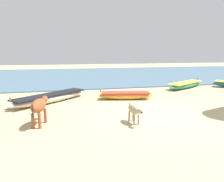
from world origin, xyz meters
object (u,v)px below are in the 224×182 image
object	(u,v)px
fishing_boat_4	(186,85)
fishing_boat_1	(125,95)
cow_adult_rust	(39,106)
calf_near_dun	(134,110)
fishing_boat_5	(51,98)

from	to	relation	value
fishing_boat_4	fishing_boat_1	bearing A→B (deg)	175.36
fishing_boat_1	cow_adult_rust	xyz separation A→B (m)	(-4.33, -3.46, 0.48)
calf_near_dun	fishing_boat_1	bearing A→B (deg)	161.76
fishing_boat_1	calf_near_dun	bearing A→B (deg)	89.16
fishing_boat_5	cow_adult_rust	xyz separation A→B (m)	(-0.24, -3.65, 0.46)
fishing_boat_1	calf_near_dun	world-z (taller)	calf_near_dun
fishing_boat_4	calf_near_dun	size ratio (longest dim) A/B	3.74
calf_near_dun	cow_adult_rust	bearing A→B (deg)	-106.01
fishing_boat_4	fishing_boat_5	distance (m)	9.92
cow_adult_rust	fishing_boat_4	bearing A→B (deg)	-44.58
fishing_boat_4	cow_adult_rust	distance (m)	11.59
cow_adult_rust	fishing_boat_5	bearing A→B (deg)	9.97
fishing_boat_1	cow_adult_rust	distance (m)	5.56
fishing_boat_1	calf_near_dun	size ratio (longest dim) A/B	2.90
fishing_boat_1	calf_near_dun	xyz separation A→B (m)	(-0.90, -4.08, 0.28)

